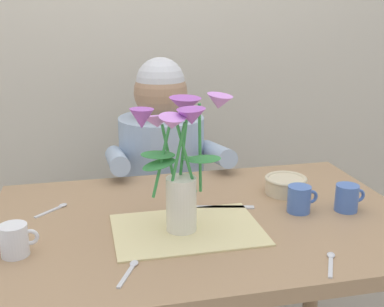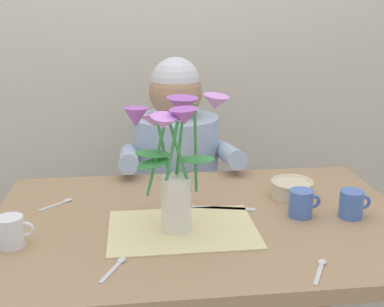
% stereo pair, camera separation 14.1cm
% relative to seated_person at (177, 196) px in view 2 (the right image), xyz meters
% --- Properties ---
extents(wood_panel_backdrop, '(4.00, 0.10, 2.50)m').
position_rel_seated_person_xyz_m(wood_panel_backdrop, '(0.02, 0.43, 0.69)').
color(wood_panel_backdrop, beige).
rests_on(wood_panel_backdrop, ground_plane).
extents(dining_table, '(1.20, 0.80, 0.74)m').
position_rel_seated_person_xyz_m(dining_table, '(0.02, -0.62, 0.08)').
color(dining_table, '#9E7A56').
rests_on(dining_table, ground_plane).
extents(seated_person, '(0.45, 0.47, 1.14)m').
position_rel_seated_person_xyz_m(seated_person, '(0.00, 0.00, 0.00)').
color(seated_person, '#4C4C56').
rests_on(seated_person, ground_plane).
extents(striped_placemat, '(0.40, 0.28, 0.00)m').
position_rel_seated_person_xyz_m(striped_placemat, '(-0.05, -0.69, 0.18)').
color(striped_placemat, beige).
rests_on(striped_placemat, dining_table).
extents(flower_vase, '(0.29, 0.21, 0.37)m').
position_rel_seated_person_xyz_m(flower_vase, '(-0.06, -0.68, 0.39)').
color(flower_vase, silver).
rests_on(flower_vase, dining_table).
extents(ceramic_bowl, '(0.14, 0.14, 0.06)m').
position_rel_seated_person_xyz_m(ceramic_bowl, '(0.32, -0.49, 0.21)').
color(ceramic_bowl, beige).
rests_on(ceramic_bowl, dining_table).
extents(dinner_knife, '(0.19, 0.06, 0.00)m').
position_rel_seated_person_xyz_m(dinner_knife, '(0.09, -0.56, 0.18)').
color(dinner_knife, silver).
rests_on(dinner_knife, dining_table).
extents(tea_cup, '(0.09, 0.07, 0.08)m').
position_rel_seated_person_xyz_m(tea_cup, '(0.45, -0.66, 0.22)').
color(tea_cup, '#476BB7').
rests_on(tea_cup, dining_table).
extents(ceramic_mug, '(0.09, 0.07, 0.08)m').
position_rel_seated_person_xyz_m(ceramic_mug, '(-0.48, -0.73, 0.22)').
color(ceramic_mug, silver).
rests_on(ceramic_mug, dining_table).
extents(coffee_cup, '(0.09, 0.07, 0.08)m').
position_rel_seated_person_xyz_m(coffee_cup, '(0.30, -0.64, 0.22)').
color(coffee_cup, '#476BB7').
rests_on(coffee_cup, dining_table).
extents(spoon_0, '(0.10, 0.09, 0.01)m').
position_rel_seated_person_xyz_m(spoon_0, '(-0.40, -0.46, 0.18)').
color(spoon_0, silver).
rests_on(spoon_0, dining_table).
extents(spoon_1, '(0.07, 0.11, 0.01)m').
position_rel_seated_person_xyz_m(spoon_1, '(0.25, -0.93, 0.18)').
color(spoon_1, silver).
rests_on(spoon_1, dining_table).
extents(spoon_2, '(0.06, 0.11, 0.01)m').
position_rel_seated_person_xyz_m(spoon_2, '(-0.22, -0.86, 0.18)').
color(spoon_2, silver).
rests_on(spoon_2, dining_table).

